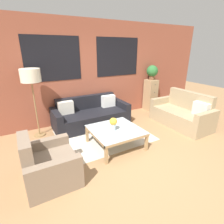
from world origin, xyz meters
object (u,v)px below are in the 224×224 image
(armchair_corner, at_px, (49,165))
(floor_lamp, at_px, (31,78))
(settee_vintage, at_px, (182,114))
(flower_vase, at_px, (113,123))
(couch_dark, at_px, (91,116))
(drawer_cabinet, at_px, (150,95))
(potted_plant, at_px, (152,72))
(coffee_table, at_px, (115,131))

(armchair_corner, bearing_deg, floor_lamp, 87.39)
(settee_vintage, height_order, flower_vase, settee_vintage)
(couch_dark, height_order, armchair_corner, armchair_corner)
(couch_dark, distance_m, settee_vintage, 2.56)
(armchair_corner, relative_size, drawer_cabinet, 0.84)
(couch_dark, distance_m, floor_lamp, 1.80)
(couch_dark, xyz_separation_m, potted_plant, (2.33, 0.22, 1.04))
(settee_vintage, bearing_deg, couch_dark, 150.92)
(settee_vintage, relative_size, potted_plant, 3.45)
(settee_vintage, xyz_separation_m, flower_vase, (-2.28, -0.10, 0.26))
(couch_dark, relative_size, coffee_table, 2.00)
(armchair_corner, xyz_separation_m, drawer_cabinet, (3.79, 1.93, 0.25))
(armchair_corner, height_order, floor_lamp, floor_lamp)
(couch_dark, distance_m, armchair_corner, 2.25)
(couch_dark, height_order, drawer_cabinet, drawer_cabinet)
(coffee_table, relative_size, potted_plant, 2.15)
(coffee_table, bearing_deg, flower_vase, -165.15)
(coffee_table, relative_size, floor_lamp, 0.63)
(settee_vintage, xyz_separation_m, potted_plant, (0.09, 1.46, 1.01))
(coffee_table, bearing_deg, floor_lamp, 135.54)
(flower_vase, bearing_deg, settee_vintage, 2.40)
(floor_lamp, xyz_separation_m, drawer_cabinet, (3.71, 0.16, -0.91))
(couch_dark, distance_m, coffee_table, 1.33)
(potted_plant, relative_size, flower_vase, 1.71)
(potted_plant, bearing_deg, drawer_cabinet, -90.00)
(drawer_cabinet, relative_size, potted_plant, 2.19)
(floor_lamp, xyz_separation_m, potted_plant, (3.71, 0.16, -0.11))
(armchair_corner, bearing_deg, couch_dark, 49.71)
(settee_vintage, distance_m, potted_plant, 1.78)
(settee_vintage, relative_size, armchair_corner, 1.86)
(coffee_table, distance_m, potted_plant, 2.93)
(settee_vintage, height_order, potted_plant, potted_plant)
(drawer_cabinet, height_order, potted_plant, potted_plant)
(settee_vintage, bearing_deg, floor_lamp, 160.25)
(coffee_table, xyz_separation_m, potted_plant, (2.30, 1.54, 0.96))
(drawer_cabinet, bearing_deg, couch_dark, -174.70)
(couch_dark, bearing_deg, armchair_corner, -130.29)
(armchair_corner, distance_m, potted_plant, 4.38)
(couch_dark, height_order, potted_plant, potted_plant)
(floor_lamp, bearing_deg, couch_dark, -2.20)
(armchair_corner, height_order, drawer_cabinet, drawer_cabinet)
(couch_dark, relative_size, armchair_corner, 2.33)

